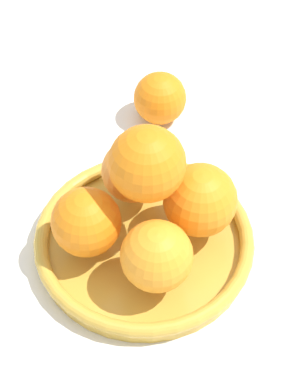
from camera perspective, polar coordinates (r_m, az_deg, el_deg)
ground_plane at (r=0.75m, az=0.00°, el=-5.00°), size 4.00×4.00×0.00m
fruit_bowl at (r=0.74m, az=0.00°, el=-4.35°), size 0.25×0.25×0.03m
orange_pile at (r=0.69m, az=0.33°, el=-0.82°), size 0.19×0.19×0.15m
stray_orange at (r=0.88m, az=1.43°, el=8.34°), size 0.07×0.07×0.07m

